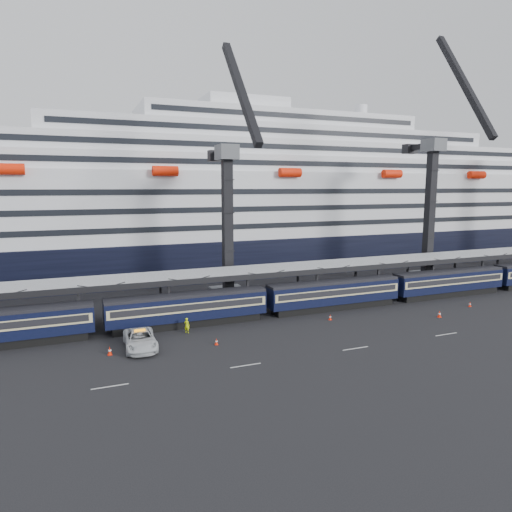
% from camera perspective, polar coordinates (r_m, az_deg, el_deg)
% --- Properties ---
extents(ground, '(260.00, 260.00, 0.00)m').
position_cam_1_polar(ground, '(60.01, 21.36, -7.76)').
color(ground, black).
rests_on(ground, ground).
extents(train, '(133.05, 3.00, 4.05)m').
position_cam_1_polar(train, '(64.14, 12.29, -4.28)').
color(train, black).
rests_on(train, ground).
extents(canopy, '(130.00, 6.25, 5.53)m').
position_cam_1_polar(canopy, '(69.40, 13.69, -0.78)').
color(canopy, gray).
rests_on(canopy, ground).
extents(cruise_ship, '(214.09, 28.84, 34.00)m').
position_cam_1_polar(cruise_ship, '(95.91, 2.08, 6.28)').
color(cruise_ship, black).
rests_on(cruise_ship, ground).
extents(crane_dark_near, '(4.50, 17.75, 35.08)m').
position_cam_1_polar(crane_dark_near, '(63.56, -3.47, 4.66)').
color(crane_dark_near, '#515459').
rests_on(crane_dark_near, ground).
extents(crane_dark_mid, '(4.50, 18.24, 39.64)m').
position_cam_1_polar(crane_dark_mid, '(80.87, 21.13, 5.97)').
color(crane_dark_mid, '#515459').
rests_on(crane_dark_mid, ground).
extents(pickup_truck, '(3.33, 6.76, 1.85)m').
position_cam_1_polar(pickup_truck, '(48.65, -14.28, -10.11)').
color(pickup_truck, silver).
rests_on(pickup_truck, ground).
extents(worker, '(0.75, 0.74, 1.75)m').
position_cam_1_polar(worker, '(52.54, -8.64, -8.57)').
color(worker, '#D1ED0C').
rests_on(worker, ground).
extents(traffic_cone_a, '(0.43, 0.43, 0.86)m').
position_cam_1_polar(traffic_cone_a, '(47.88, -17.82, -11.20)').
color(traffic_cone_a, '#FF2408').
rests_on(traffic_cone_a, ground).
extents(traffic_cone_b, '(0.35, 0.35, 0.69)m').
position_cam_1_polar(traffic_cone_b, '(48.61, -4.97, -10.60)').
color(traffic_cone_b, '#FF2408').
rests_on(traffic_cone_b, ground).
extents(traffic_cone_c, '(0.35, 0.35, 0.70)m').
position_cam_1_polar(traffic_cone_c, '(57.72, 9.25, -7.55)').
color(traffic_cone_c, '#FF2408').
rests_on(traffic_cone_c, ground).
extents(traffic_cone_d, '(0.43, 0.43, 0.87)m').
position_cam_1_polar(traffic_cone_d, '(62.51, 21.96, -6.74)').
color(traffic_cone_d, '#FF2408').
rests_on(traffic_cone_d, ground).
extents(traffic_cone_e, '(0.35, 0.35, 0.70)m').
position_cam_1_polar(traffic_cone_e, '(69.54, 25.18, -5.48)').
color(traffic_cone_e, '#FF2408').
rests_on(traffic_cone_e, ground).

